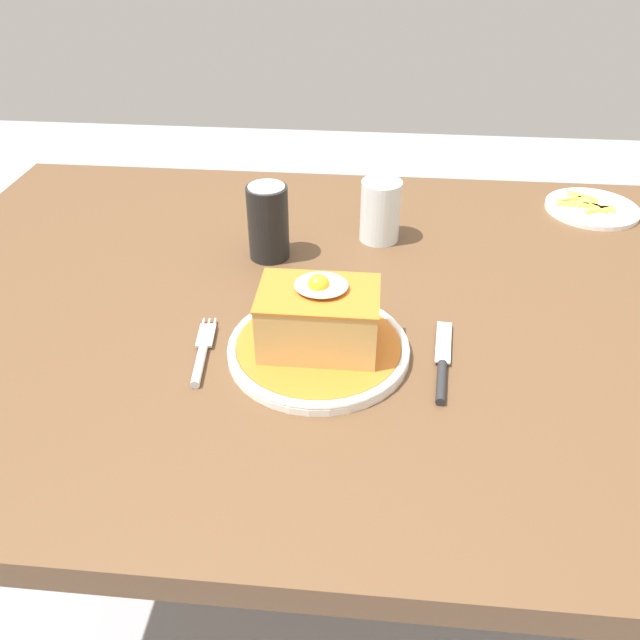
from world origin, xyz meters
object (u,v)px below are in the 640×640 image
Objects in this scene: soda_can at (268,222)px; side_plate_fries at (591,208)px; drinking_glass at (380,215)px; main_plate at (319,348)px; knife at (442,370)px; fork at (201,356)px.

soda_can is 0.73× the size of side_plate_fries.
soda_can is 0.62m from side_plate_fries.
soda_can is 1.18× the size of drinking_glass.
main_plate is 0.67m from side_plate_fries.
knife is (0.16, -0.03, -0.00)m from main_plate.
drinking_glass is 0.62× the size of side_plate_fries.
drinking_glass is at bearing 103.68° from knife.
fork is (-0.15, -0.03, -0.00)m from main_plate.
side_plate_fries is at bearing 45.32° from main_plate.
fork and knife have the same top height.
fork is 0.29m from soda_can.
soda_can reaches higher than fork.
main_plate is 0.28m from soda_can.
main_plate is 1.69× the size of fork.
side_plate_fries reaches higher than knife.
main_plate is at bearing -134.68° from side_plate_fries.
drinking_glass is (0.23, 0.35, 0.04)m from fork.
soda_can is (0.05, 0.28, 0.06)m from fork.
drinking_glass is (0.18, 0.08, -0.02)m from soda_can.
main_plate is 0.15m from fork.
side_plate_fries reaches higher than fork.
side_plate_fries is at bearing 58.33° from knife.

